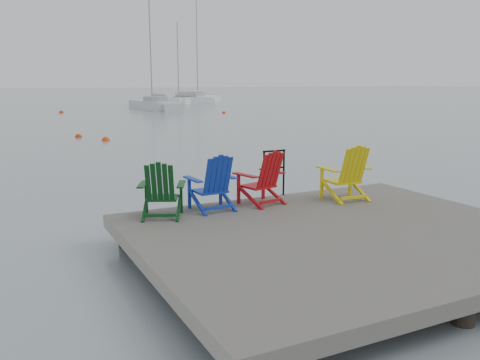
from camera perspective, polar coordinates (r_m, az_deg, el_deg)
name	(u,v)px	position (r m, az deg, el deg)	size (l,w,h in m)	color
ground	(341,262)	(7.90, 11.27, -9.07)	(400.00, 400.00, 0.00)	gray
dock	(342,240)	(7.78, 11.37, -6.66)	(6.00, 5.00, 1.40)	#2C2927
handrail	(274,168)	(9.73, 3.83, 1.30)	(0.48, 0.04, 0.90)	black
chair_green	(161,190)	(8.28, -8.84, -1.06)	(0.91, 0.87, 0.93)	#0A3B15
chair_blue	(213,182)	(8.66, -3.03, -0.27)	(0.80, 0.75, 0.97)	#0F2DA0
chair_red	(263,178)	(9.09, 2.60, 0.28)	(0.89, 0.84, 0.97)	#AB0C11
chair_yellow	(347,173)	(9.59, 11.95, 0.81)	(0.86, 0.80, 1.03)	yellow
sailboat_near	(154,106)	(49.55, -9.63, 8.22)	(2.68, 8.60, 11.72)	silver
sailboat_mid	(196,100)	(63.72, -4.99, 8.94)	(8.58, 7.52, 12.46)	white
sailboat_far	(182,101)	(61.06, -6.54, 8.82)	(7.01, 3.33, 9.58)	white
buoy_a	(106,141)	(24.07, -14.84, 4.29)	(0.37, 0.37, 0.37)	red
buoy_b	(79,137)	(25.88, -17.67, 4.59)	(0.34, 0.34, 0.34)	#BB2B0B
buoy_c	(224,113)	(43.41, -1.82, 7.52)	(0.32, 0.32, 0.32)	red
buoy_d	(61,113)	(46.27, -19.42, 7.12)	(0.40, 0.40, 0.40)	red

